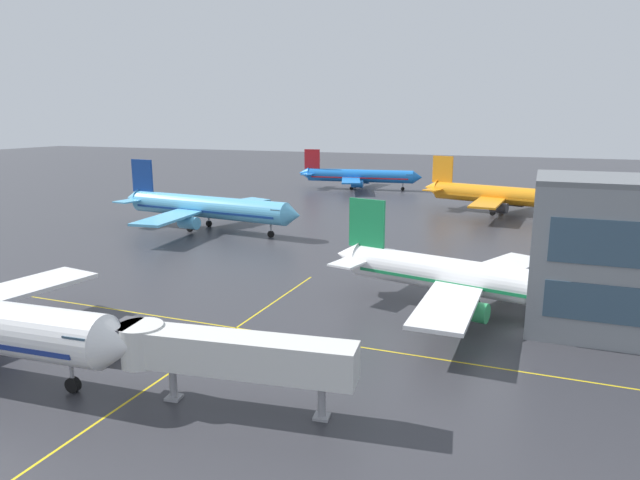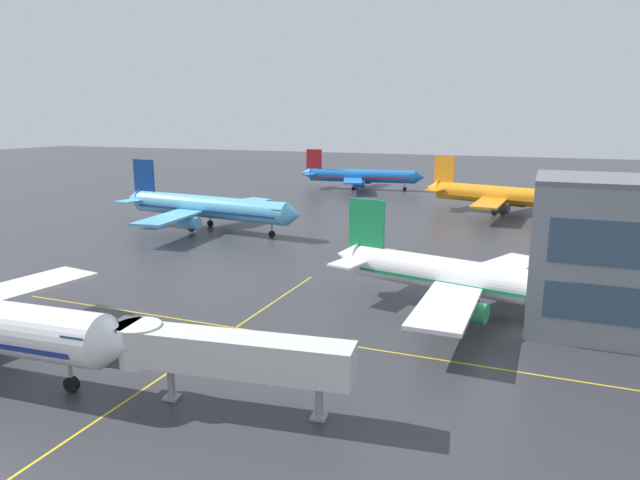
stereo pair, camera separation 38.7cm
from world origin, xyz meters
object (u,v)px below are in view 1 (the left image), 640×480
object	(u,v)px
airliner_third_row	(205,207)
airliner_far_left_stand	(505,196)
airliner_second_row	(482,280)
airliner_far_right_stand	(358,176)
jet_bridge	(212,352)

from	to	relation	value
airliner_third_row	airliner_far_left_stand	bearing A→B (deg)	36.97
airliner_second_row	airliner_third_row	distance (m)	59.71
airliner_far_left_stand	airliner_second_row	bearing A→B (deg)	-88.31
airliner_third_row	airliner_far_right_stand	world-z (taller)	airliner_third_row
airliner_third_row	airliner_second_row	bearing A→B (deg)	-29.01
airliner_third_row	jet_bridge	bearing A→B (deg)	-56.80
jet_bridge	airliner_third_row	bearing A→B (deg)	123.20
airliner_third_row	jet_bridge	xyz separation A→B (m)	(36.25, -55.40, -0.19)
airliner_second_row	jet_bridge	size ratio (longest dim) A/B	1.95
airliner_far_right_stand	airliner_third_row	bearing A→B (deg)	-96.68
airliner_far_right_stand	airliner_far_left_stand	bearing A→B (deg)	-35.26
airliner_second_row	airliner_third_row	world-z (taller)	airliner_third_row
airliner_third_row	airliner_far_left_stand	distance (m)	62.89
airliner_second_row	airliner_far_left_stand	bearing A→B (deg)	91.69
airliner_third_row	airliner_far_left_stand	size ratio (longest dim) A/B	1.06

